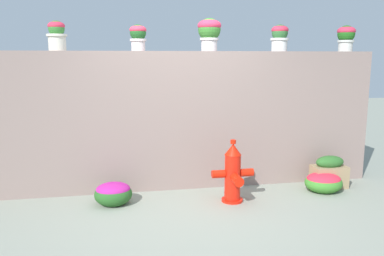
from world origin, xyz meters
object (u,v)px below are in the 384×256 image
Objects in this scene: potted_plant_5 at (346,36)px; planter_box at (329,172)px; potted_plant_1 at (57,34)px; flower_bush_right at (324,182)px; fire_hydrant at (233,174)px; potted_plant_4 at (280,36)px; potted_plant_3 at (209,31)px; flower_bush_left at (113,193)px; potted_plant_2 at (138,35)px.

planter_box is at bearing -131.13° from potted_plant_5.
potted_plant_1 is 0.74× the size of flower_bush_right.
potted_plant_5 is at bearing 48.87° from planter_box.
potted_plant_5 is (4.10, -0.02, 0.01)m from potted_plant_1.
fire_hydrant is 1.38m from flower_bush_right.
fire_hydrant is at bearing -19.75° from potted_plant_1.
potted_plant_4 is 0.99× the size of potted_plant_5.
potted_plant_3 is 2.00m from fire_hydrant.
potted_plant_3 is 0.55× the size of fire_hydrant.
flower_bush_left is 3.04m from planter_box.
potted_plant_2 is 2.11m from flower_bush_left.
fire_hydrant is at bearing -34.38° from potted_plant_2.
potted_plant_5 is 2.03m from planter_box.
potted_plant_5 reaches higher than planter_box.
potted_plant_1 reaches higher than potted_plant_5.
potted_plant_2 is 0.73× the size of flower_bush_left.
potted_plant_2 is at bearing 56.73° from flower_bush_left.
potted_plant_5 is at bearing 0.78° from potted_plant_4.
planter_box is at bearing 2.28° from flower_bush_left.
potted_plant_3 is (2.03, -0.01, 0.06)m from potted_plant_1.
potted_plant_1 is at bearing 179.77° from potted_plant_5.
potted_plant_3 reaches higher than planter_box.
potted_plant_5 is 0.73× the size of flower_bush_right.
potted_plant_4 is (1.03, -0.02, -0.06)m from potted_plant_3.
planter_box reaches higher than flower_bush_right.
flower_bush_left is 2.88m from flower_bush_right.
potted_plant_4 is 0.79× the size of flower_bush_left.
potted_plant_5 is (1.05, 0.01, 0.01)m from potted_plant_4.
flower_bush_right is at bearing -0.61° from flower_bush_left.
potted_plant_5 reaches higher than potted_plant_4.
flower_bush_right is (1.50, -0.62, -2.07)m from potted_plant_3.
potted_plant_3 is 2.63m from flower_bush_right.
potted_plant_2 is 3.06m from potted_plant_5.
potted_plant_2 is 0.98m from potted_plant_3.
flower_bush_right is (2.88, -0.03, -0.01)m from flower_bush_left.
fire_hydrant is (-1.93, -0.76, -1.79)m from potted_plant_5.
fire_hydrant reaches higher than flower_bush_left.
flower_bush_right is (0.48, -0.60, -2.00)m from potted_plant_4.
potted_plant_5 reaches higher than fire_hydrant.
flower_bush_left is (-2.40, -0.57, -1.99)m from potted_plant_4.
potted_plant_5 is 2.18m from flower_bush_right.
fire_hydrant is (0.15, -0.77, -1.84)m from potted_plant_3.
flower_bush_right is 1.08× the size of planter_box.
potted_plant_3 reaches higher than potted_plant_5.
potted_plant_1 is 4.19m from planter_box.
potted_plant_1 is at bearing 172.58° from planter_box.
flower_bush_right is (-0.57, -0.62, -2.02)m from potted_plant_5.
potted_plant_3 reaches higher than fire_hydrant.
planter_box is (0.17, 0.15, 0.08)m from flower_bush_right.
flower_bush_right is at bearing -22.49° from potted_plant_3.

